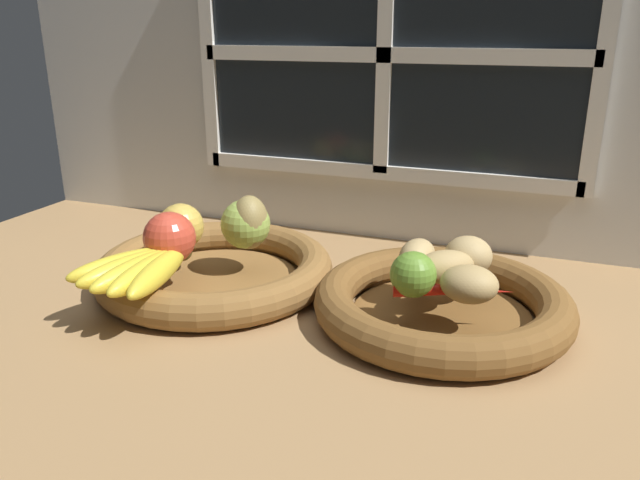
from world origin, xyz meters
TOP-DOWN VIEW (x-y plane):
  - ground_plane at (0.00, 0.00)cm, footprint 140.00×90.00cm
  - back_wall at (0.00, 29.77)cm, footprint 140.00×4.60cm
  - fruit_bowl_left at (-16.63, -0.39)cm, footprint 33.77×33.77cm
  - fruit_bowl_right at (15.90, -0.39)cm, footprint 32.32×32.32cm
  - apple_red_front at (-20.07, -5.48)cm, footprint 7.05×7.05cm
  - apple_green_back at (-13.27, 3.46)cm, footprint 7.14×7.14cm
  - apple_golden_left at (-21.88, -0.21)cm, footprint 6.58×6.58cm
  - pear_brown at (-12.58, 3.44)cm, footprint 6.85×7.46cm
  - banana_bunch_front at (-19.96, -11.96)cm, footprint 13.44×17.06cm
  - potato_small at (19.47, -3.95)cm, footprint 7.08×6.18cm
  - potato_large at (15.90, -0.39)cm, footprint 8.98×8.34cm
  - potato_oblong at (11.89, 2.73)cm, footprint 5.10×7.19cm
  - potato_back at (18.13, 4.51)cm, footprint 7.57×7.50cm
  - lime_near at (13.02, -4.71)cm, footprint 5.53×5.53cm
  - chili_pepper at (17.69, -3.74)cm, footprint 14.12×6.00cm

SIDE VIEW (x-z plane):
  - ground_plane at x=0.00cm, z-range -3.00..0.00cm
  - fruit_bowl_left at x=-16.63cm, z-range -0.18..4.71cm
  - fruit_bowl_right at x=15.90cm, z-range -0.18..4.72cm
  - chili_pepper at x=17.69cm, z-range 4.89..7.07cm
  - banana_bunch_front at x=-19.96cm, z-range 4.89..8.09cm
  - potato_small at x=19.47cm, z-range 4.89..9.29cm
  - potato_large at x=15.90cm, z-range 4.89..9.37cm
  - potato_oblong at x=11.89cm, z-range 4.89..9.39cm
  - potato_back at x=18.13cm, z-range 4.89..10.00cm
  - lime_near at x=13.02cm, z-range 4.89..10.42cm
  - apple_golden_left at x=-21.88cm, z-range 4.89..11.47cm
  - apple_red_front at x=-20.07cm, z-range 4.89..11.94cm
  - apple_green_back at x=-13.27cm, z-range 4.89..12.03cm
  - pear_brown at x=-12.58cm, z-range 4.89..12.72cm
  - back_wall at x=0.00cm, z-range 0.38..55.38cm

